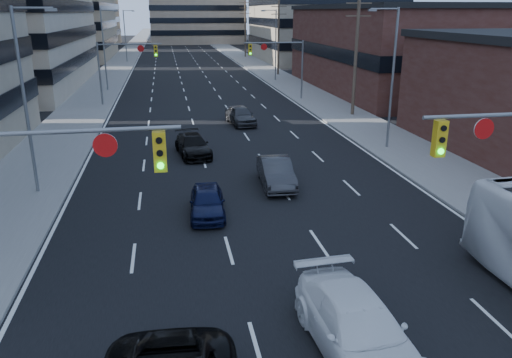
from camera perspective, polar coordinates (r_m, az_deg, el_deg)
The scene contains 24 objects.
road_surface at distance 135.59m, azimuth -8.84°, elevation 14.69°, with size 18.00×300.00×0.02m, color black.
sidewalk_left at distance 135.74m, azimuth -13.85°, elevation 14.42°, with size 5.00×300.00×0.15m, color slate.
sidewalk_right at distance 136.39m, azimuth -3.85°, elevation 14.91°, with size 5.00×300.00×0.15m, color slate.
office_left_far at distance 107.17m, azimuth -22.04°, elevation 16.92°, with size 20.00×30.00×16.00m, color gray.
storefront_right_mid at distance 62.01m, azimuth 17.02°, elevation 13.90°, with size 20.00×30.00×9.00m, color #472119.
office_right_far at distance 97.62m, azimuth 7.33°, elevation 17.43°, with size 22.00×28.00×14.00m, color gray.
bg_block_left at distance 147.25m, azimuth -20.69°, elevation 17.96°, with size 24.00×24.00×20.00m, color #ADA089.
bg_block_right at distance 139.94m, azimuth 4.87°, elevation 17.41°, with size 22.00×22.00×12.00m, color gray.
signal_near_left at distance 14.42m, azimuth -24.16°, elevation -0.91°, with size 6.59×0.33×6.00m.
signal_far_left at distance 50.59m, azimuth -14.90°, elevation 12.96°, with size 6.09×0.33×6.00m.
signal_far_right at distance 51.74m, azimuth 2.79°, elevation 13.65°, with size 6.09×0.33×6.00m.
utility_pole_block at distance 44.36m, azimuth 11.39°, elevation 14.42°, with size 2.20×0.28×11.00m.
utility_pole_midblock at distance 73.09m, azimuth 2.59°, elevation 16.25°, with size 2.20×0.28×11.00m.
utility_pole_distant at distance 102.56m, azimuth -1.25°, elevation 16.94°, with size 2.20×0.28×11.00m.
streetlight_left_near at distance 26.33m, azimuth -24.69°, elevation 8.87°, with size 2.03×0.22×9.00m.
streetlight_left_mid at distance 60.71m, azimuth -16.86°, elevation 14.35°, with size 2.03×0.22×9.00m.
streetlight_left_far at distance 95.54m, azimuth -14.65°, elevation 15.81°, with size 2.03×0.22×9.00m.
streetlight_right_near at distance 33.61m, azimuth 15.15°, elevation 11.67°, with size 2.03×0.22×9.00m.
streetlight_right_far at distance 66.87m, azimuth 2.14°, elevation 15.42°, with size 2.03×0.22×9.00m.
white_van at distance 14.03m, azimuth 11.54°, elevation -16.37°, with size 2.21×5.44×1.58m, color white.
sedan_blue at distance 22.49m, azimuth -5.61°, elevation -2.58°, with size 1.54×3.83×1.30m, color black.
sedan_grey_center at distance 26.16m, azimuth 2.31°, elevation 0.75°, with size 1.55×4.43×1.46m, color #303032.
sedan_black_far at distance 32.06m, azimuth -7.23°, elevation 3.84°, with size 1.83×4.51×1.31m, color black.
sedan_grey_right at distance 40.79m, azimuth -1.78°, elevation 7.31°, with size 1.80×4.47×1.52m, color #323335.
Camera 1 is at (-3.84, -5.25, 8.74)m, focal length 35.00 mm.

